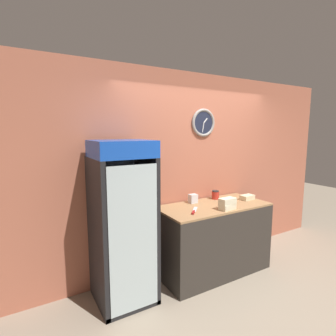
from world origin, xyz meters
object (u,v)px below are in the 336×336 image
object	(u,v)px
sandwich_stack_bottom	(227,207)
chefs_knife	(194,211)
condiment_jar	(215,195)
sandwich_stack_middle	(227,201)
beverage_cooler	(121,215)
napkin_dispenser	(193,199)
sandwich_flat_left	(247,197)

from	to	relation	value
sandwich_stack_bottom	chefs_knife	size ratio (longest dim) A/B	0.87
chefs_knife	condiment_jar	size ratio (longest dim) A/B	2.09
sandwich_stack_middle	chefs_knife	xyz separation A→B (m)	(-0.42, 0.13, -0.10)
beverage_cooler	napkin_dispenser	world-z (taller)	beverage_cooler
sandwich_stack_middle	condiment_jar	xyz separation A→B (m)	(0.21, 0.47, -0.05)
sandwich_stack_middle	condiment_jar	distance (m)	0.52
napkin_dispenser	sandwich_flat_left	bearing A→B (deg)	-17.88
sandwich_stack_bottom	beverage_cooler	bearing A→B (deg)	166.09
beverage_cooler	sandwich_stack_middle	size ratio (longest dim) A/B	8.30
condiment_jar	chefs_knife	bearing A→B (deg)	-151.39
beverage_cooler	napkin_dispenser	size ratio (longest dim) A/B	15.14
beverage_cooler	sandwich_stack_bottom	size ratio (longest dim) A/B	8.09
sandwich_stack_bottom	sandwich_stack_middle	size ratio (longest dim) A/B	1.03
sandwich_stack_bottom	sandwich_stack_middle	bearing A→B (deg)	0.00
beverage_cooler	napkin_dispenser	bearing A→B (deg)	7.79
condiment_jar	napkin_dispenser	size ratio (longest dim) A/B	1.04
napkin_dispenser	beverage_cooler	bearing A→B (deg)	-172.21
sandwich_stack_middle	sandwich_flat_left	distance (m)	0.63
sandwich_stack_bottom	napkin_dispenser	bearing A→B (deg)	112.78
beverage_cooler	sandwich_flat_left	size ratio (longest dim) A/B	8.64
sandwich_flat_left	condiment_jar	bearing A→B (deg)	145.84
beverage_cooler	sandwich_stack_middle	world-z (taller)	beverage_cooler
chefs_knife	sandwich_stack_bottom	bearing A→B (deg)	-16.82
beverage_cooler	chefs_knife	world-z (taller)	beverage_cooler
sandwich_stack_bottom	chefs_knife	xyz separation A→B (m)	(-0.42, 0.13, -0.03)
chefs_knife	napkin_dispenser	bearing A→B (deg)	56.28
sandwich_stack_bottom	napkin_dispenser	world-z (taller)	napkin_dispenser
sandwich_stack_middle	chefs_knife	world-z (taller)	sandwich_stack_middle
sandwich_flat_left	condiment_jar	world-z (taller)	condiment_jar
sandwich_stack_middle	napkin_dispenser	xyz separation A→B (m)	(-0.20, 0.47, -0.05)
beverage_cooler	condiment_jar	distance (m)	1.50
beverage_cooler	sandwich_flat_left	xyz separation A→B (m)	(1.87, -0.10, -0.02)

